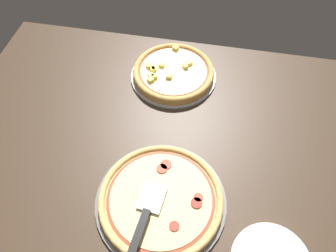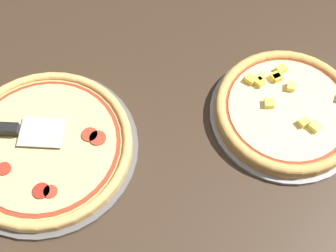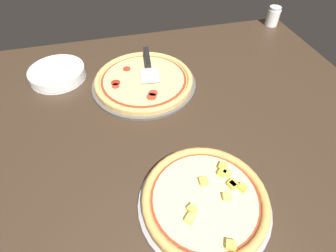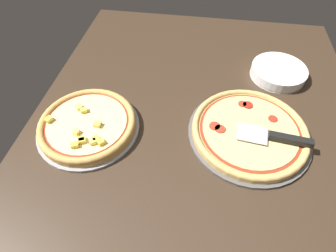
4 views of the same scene
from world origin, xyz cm
name	(u,v)px [view 4 (image 4 of 4)]	position (x,y,z in cm)	size (l,w,h in cm)	color
ground_plane	(195,137)	(0.00, 0.00, -1.80)	(155.53, 115.44, 3.60)	#38281C
pizza_pan_front	(248,134)	(2.42, -17.34, 0.50)	(39.85, 39.85, 1.00)	#565451
pizza_front	(250,130)	(2.44, -17.33, 2.26)	(37.46, 37.46, 2.56)	#DBAD60
pizza_pan_back	(89,128)	(-3.16, 35.58, 0.50)	(33.86, 33.86, 1.00)	#939399
pizza_back	(87,124)	(-3.20, 35.58, 2.73)	(31.83, 31.83, 3.93)	tan
serving_spatula	(282,138)	(-0.95, -26.46, 4.37)	(8.11, 22.95, 2.00)	#B7B7BC
plate_stack	(278,72)	(34.68, -30.04, 2.10)	(21.41, 21.41, 4.20)	white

